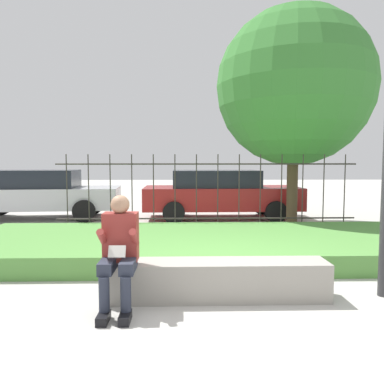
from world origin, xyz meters
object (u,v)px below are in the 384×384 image
object	(u,v)px
tree_behind_fence	(294,87)
car_parked_center	(220,193)
stone_bench	(216,282)
car_parked_left	(37,193)
person_seated_reader	(119,248)

from	to	relation	value
tree_behind_fence	car_parked_center	bearing A→B (deg)	143.80
stone_bench	car_parked_left	bearing A→B (deg)	125.20
car_parked_left	tree_behind_fence	world-z (taller)	tree_behind_fence
person_seated_reader	car_parked_center	xyz separation A→B (m)	(1.77, 6.61, 0.05)
stone_bench	car_parked_left	distance (m)	7.89
stone_bench	tree_behind_fence	bearing A→B (deg)	64.77
person_seated_reader	tree_behind_fence	distance (m)	6.97
car_parked_left	person_seated_reader	bearing A→B (deg)	-67.43
car_parked_center	car_parked_left	bearing A→B (deg)	178.20
person_seated_reader	car_parked_left	bearing A→B (deg)	117.24
stone_bench	person_seated_reader	world-z (taller)	person_seated_reader
car_parked_center	tree_behind_fence	bearing A→B (deg)	-36.99
car_parked_center	tree_behind_fence	distance (m)	3.47
car_parked_left	tree_behind_fence	distance (m)	7.57
stone_bench	car_parked_left	xyz separation A→B (m)	(-4.54, 6.43, 0.54)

